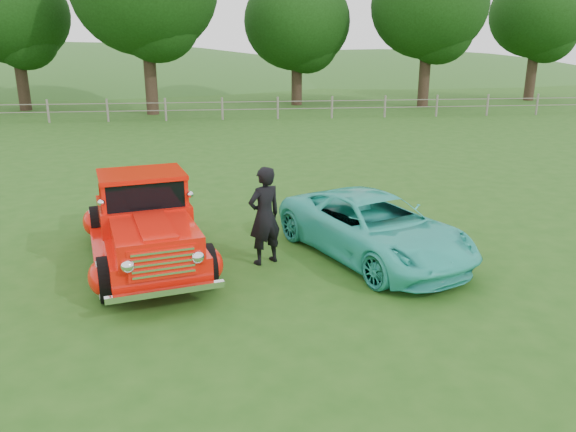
{
  "coord_description": "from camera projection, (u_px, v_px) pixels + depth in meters",
  "views": [
    {
      "loc": [
        -0.2,
        -8.7,
        4.06
      ],
      "look_at": [
        1.01,
        1.2,
        0.95
      ],
      "focal_mm": 35.0,
      "sensor_mm": 36.0,
      "label": 1
    }
  ],
  "objects": [
    {
      "name": "tree_near_east",
      "position": [
        297.0,
        22.0,
        35.97
      ],
      "size": [
        6.8,
        6.8,
        8.33
      ],
      "color": "black",
      "rests_on": "ground"
    },
    {
      "name": "tree_mid_west",
      "position": [
        13.0,
        15.0,
        32.96
      ],
      "size": [
        6.4,
        6.4,
        8.46
      ],
      "color": "black",
      "rests_on": "ground"
    },
    {
      "name": "red_pickup",
      "position": [
        145.0,
        222.0,
        10.59
      ],
      "size": [
        3.06,
        5.25,
        1.78
      ],
      "rotation": [
        0.0,
        0.0,
        0.24
      ],
      "color": "black",
      "rests_on": "ground"
    },
    {
      "name": "ground",
      "position": [
        237.0,
        293.0,
        9.47
      ],
      "size": [
        140.0,
        140.0,
        0.0
      ],
      "primitive_type": "plane",
      "color": "#235215",
      "rests_on": "ground"
    },
    {
      "name": "distant_hills",
      "position": [
        186.0,
        117.0,
        66.7
      ],
      "size": [
        116.0,
        60.0,
        18.0
      ],
      "color": "#2C6023",
      "rests_on": "ground"
    },
    {
      "name": "tree_mid_east",
      "position": [
        429.0,
        6.0,
        34.73
      ],
      "size": [
        7.2,
        7.2,
        9.44
      ],
      "color": "black",
      "rests_on": "ground"
    },
    {
      "name": "teal_sedan",
      "position": [
        374.0,
        227.0,
        10.9
      ],
      "size": [
        3.61,
        4.86,
        1.23
      ],
      "primitive_type": "imported",
      "rotation": [
        0.0,
        0.0,
        0.4
      ],
      "color": "#31C6B3",
      "rests_on": "ground"
    },
    {
      "name": "fence_line",
      "position": [
        222.0,
        109.0,
        30.14
      ],
      "size": [
        48.0,
        0.12,
        1.2
      ],
      "color": "slate",
      "rests_on": "ground"
    },
    {
      "name": "tree_far_east",
      "position": [
        539.0,
        14.0,
        38.71
      ],
      "size": [
        6.6,
        6.6,
        8.86
      ],
      "color": "black",
      "rests_on": "ground"
    },
    {
      "name": "man",
      "position": [
        265.0,
        216.0,
        10.5
      ],
      "size": [
        0.82,
        0.73,
        1.88
      ],
      "primitive_type": "imported",
      "rotation": [
        0.0,
        0.0,
        3.65
      ],
      "color": "black",
      "rests_on": "ground"
    }
  ]
}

